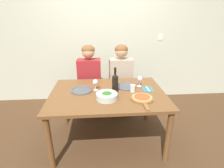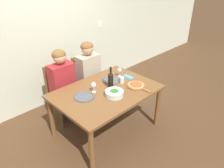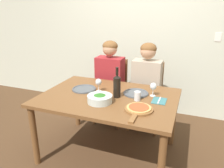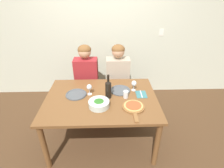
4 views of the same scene
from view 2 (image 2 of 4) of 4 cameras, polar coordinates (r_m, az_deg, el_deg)
The scene contains 16 objects.
ground_plane at distance 3.54m, azimuth -1.35°, elevation -11.90°, with size 40.00×40.00×0.00m, color #4C331E.
back_wall at distance 3.94m, azimuth -15.87°, elevation 13.64°, with size 10.00×0.06×2.70m.
dining_table at distance 3.16m, azimuth -1.48°, elevation -3.01°, with size 1.46×1.03×0.73m.
chair_left at distance 3.68m, azimuth -13.31°, elevation -1.60°, with size 0.42×0.42×0.93m.
chair_right at distance 3.93m, azimuth -6.85°, elevation 1.09°, with size 0.42×0.42×0.93m.
person_woman at distance 3.48m, azimuth -12.75°, elevation 1.08°, with size 0.47×0.51×1.22m.
person_man at distance 3.75m, azimuth -5.99°, elevation 3.73°, with size 0.47×0.51×1.22m.
wine_bottle at distance 3.11m, azimuth -0.35°, elevation 1.09°, with size 0.08×0.08×0.33m.
broccoli_bowl at distance 2.97m, azimuth 0.61°, elevation -2.43°, with size 0.25×0.25×0.08m.
dinner_plate_left at distance 2.98m, azimuth -7.31°, elevation -3.24°, with size 0.28×0.28×0.02m.
dinner_plate_right at distance 3.38m, azimuth -0.18°, elevation 1.08°, with size 0.28×0.28×0.02m.
pizza_on_board at distance 3.23m, azimuth 6.39°, elevation -0.40°, with size 0.27×0.41×0.04m.
wine_glass_left at distance 3.04m, azimuth -4.84°, elevation -0.38°, with size 0.07×0.07×0.15m.
wine_glass_right at distance 3.46m, azimuth 1.98°, elevation 3.52°, with size 0.07×0.07×0.15m.
water_tumbler at distance 3.29m, azimuth 2.64°, elevation 1.02°, with size 0.07×0.07×0.10m.
fork_on_napkin at distance 3.49m, azimuth 4.28°, elevation 1.89°, with size 0.14×0.18×0.01m.
Camera 2 is at (-1.82, -1.98, 2.31)m, focal length 35.00 mm.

